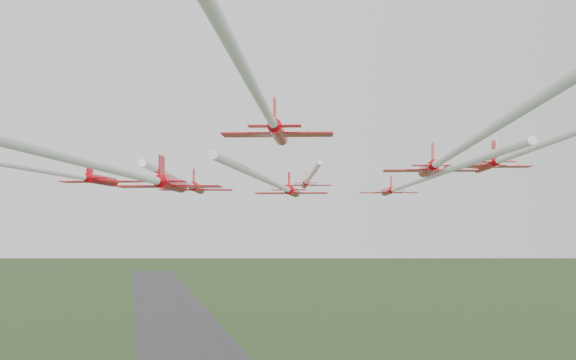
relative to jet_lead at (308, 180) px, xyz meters
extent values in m
cube|color=#363639|center=(-4.20, 181.64, -51.48)|extent=(38.00, 900.00, 0.04)
cylinder|color=#CD000B|center=(2.06, 10.17, 0.03)|extent=(2.60, 8.04, 1.03)
cone|color=#CD000B|center=(3.03, 14.92, 0.03)|extent=(1.35, 1.87, 1.03)
cone|color=#CD000B|center=(1.16, 5.70, 0.03)|extent=(1.15, 1.29, 0.94)
ellipsoid|color=black|center=(2.44, 12.01, 0.40)|extent=(0.56, 0.95, 0.30)
cube|color=#CD000B|center=(1.91, 9.43, -0.21)|extent=(8.60, 4.04, 0.09)
cube|color=#CD000B|center=(1.33, 6.57, 0.03)|extent=(3.91, 1.85, 0.08)
cube|color=#CD000B|center=(1.37, 6.76, 1.06)|extent=(0.43, 1.68, 1.88)
cylinder|color=white|center=(-2.53, -12.47, -0.02)|extent=(7.72, 35.43, 0.56)
cylinder|color=#CD000B|center=(-16.91, -5.41, -1.66)|extent=(3.05, 9.42, 1.21)
cone|color=#CD000B|center=(-15.79, 0.15, -1.66)|extent=(1.58, 2.19, 1.21)
cone|color=#CD000B|center=(-17.98, -10.65, -1.66)|extent=(1.34, 1.52, 1.10)
ellipsoid|color=black|center=(-16.48, -3.25, -1.22)|extent=(0.66, 1.12, 0.35)
cube|color=#CD000B|center=(-17.09, -6.27, -1.94)|extent=(10.08, 4.74, 0.11)
cube|color=#CD000B|center=(-17.77, -9.62, -1.66)|extent=(4.58, 2.17, 0.09)
cube|color=#CD000B|center=(-17.73, -9.41, -0.45)|extent=(0.50, 1.97, 2.20)
cylinder|color=white|center=(-21.51, -28.07, -1.72)|extent=(7.47, 33.77, 0.66)
cylinder|color=#CD000B|center=(9.64, -8.01, -1.92)|extent=(2.67, 7.78, 1.00)
cone|color=#CD000B|center=(10.66, -3.43, -1.92)|extent=(1.34, 1.82, 1.00)
cone|color=#CD000B|center=(8.67, -12.32, -1.92)|extent=(1.13, 1.27, 0.91)
ellipsoid|color=black|center=(10.03, -6.23, -1.56)|extent=(0.56, 0.93, 0.29)
cube|color=#CD000B|center=(9.48, -8.72, -2.15)|extent=(8.34, 4.06, 0.09)
cube|color=#CD000B|center=(8.86, -11.48, -1.92)|extent=(3.80, 1.86, 0.07)
cube|color=#CD000B|center=(8.90, -11.30, -0.92)|extent=(0.45, 1.62, 1.82)
cylinder|color=white|center=(2.45, -40.12, -1.97)|extent=(12.76, 54.73, 0.55)
cylinder|color=#CD000B|center=(-29.34, -12.36, -1.16)|extent=(3.91, 8.90, 1.16)
cone|color=#CD000B|center=(-27.64, -7.19, -1.16)|extent=(1.70, 2.17, 1.16)
cone|color=#CD000B|center=(-30.94, -17.23, -1.16)|extent=(1.40, 1.53, 1.06)
ellipsoid|color=black|center=(-28.68, -10.35, -0.73)|extent=(0.73, 1.09, 0.34)
cube|color=#CD000B|center=(-29.60, -13.16, -1.42)|extent=(9.69, 5.51, 0.11)
cube|color=#CD000B|center=(-30.62, -16.28, -1.16)|extent=(4.41, 2.52, 0.08)
cube|color=#CD000B|center=(-30.56, -16.08, 0.01)|extent=(0.69, 1.84, 2.11)
cylinder|color=white|center=(-36.36, -33.76, -1.21)|extent=(11.09, 32.16, 0.63)
cylinder|color=#CD000B|center=(-6.71, -19.23, -2.65)|extent=(3.65, 8.24, 1.08)
cone|color=#CD000B|center=(-5.12, -14.45, -2.65)|extent=(1.58, 2.01, 1.08)
cone|color=#CD000B|center=(-8.22, -23.74, -2.65)|extent=(1.30, 1.42, 0.98)
ellipsoid|color=black|center=(-6.09, -17.37, -2.26)|extent=(0.68, 1.01, 0.31)
cube|color=#CD000B|center=(-6.96, -19.98, -2.90)|extent=(8.98, 5.14, 0.10)
cube|color=#CD000B|center=(-7.92, -22.86, -2.65)|extent=(4.09, 2.35, 0.08)
cube|color=#CD000B|center=(-7.86, -22.67, -1.57)|extent=(0.65, 1.70, 1.96)
cylinder|color=white|center=(-14.80, -43.50, -2.70)|extent=(13.39, 38.68, 0.59)
cylinder|color=#CD000B|center=(14.86, -26.80, 0.35)|extent=(3.69, 9.48, 1.23)
cone|color=#CD000B|center=(16.38, -21.25, 0.35)|extent=(1.72, 2.26, 1.23)
cone|color=#CD000B|center=(13.43, -32.02, 0.35)|extent=(1.43, 1.59, 1.12)
ellipsoid|color=black|center=(15.45, -24.64, 0.79)|extent=(0.73, 1.15, 0.36)
cube|color=#CD000B|center=(14.63, -27.66, 0.07)|extent=(10.25, 5.39, 0.11)
cube|color=#CD000B|center=(13.71, -31.00, 0.35)|extent=(4.66, 2.47, 0.09)
cube|color=#CD000B|center=(13.77, -30.78, 1.58)|extent=(0.64, 1.97, 2.23)
cylinder|color=white|center=(8.30, -50.80, 0.29)|extent=(10.60, 36.55, 0.67)
cylinder|color=#CD000B|center=(-21.98, -34.14, -2.80)|extent=(3.71, 9.47, 1.23)
cone|color=#CD000B|center=(-20.45, -28.60, -2.80)|extent=(1.72, 2.26, 1.23)
cone|color=#CD000B|center=(-23.42, -39.35, -2.80)|extent=(1.43, 1.59, 1.12)
ellipsoid|color=black|center=(-21.38, -31.99, -2.36)|extent=(0.73, 1.15, 0.36)
cube|color=#CD000B|center=(-22.21, -35.00, -3.08)|extent=(10.23, 5.41, 0.11)
cube|color=#CD000B|center=(-23.13, -38.33, -2.80)|extent=(4.66, 2.48, 0.09)
cube|color=#CD000B|center=(-23.07, -38.11, -1.58)|extent=(0.64, 1.96, 2.23)
cylinder|color=white|center=(-31.19, -67.49, -2.86)|extent=(15.87, 55.27, 0.67)
cylinder|color=#CD000B|center=(1.39, -41.15, -1.45)|extent=(3.32, 8.13, 1.06)
cone|color=#CD000B|center=(2.78, -36.40, -1.45)|extent=(1.50, 1.96, 1.06)
cone|color=#CD000B|center=(0.07, -45.62, -1.45)|extent=(1.25, 1.38, 0.96)
ellipsoid|color=black|center=(1.93, -39.30, -1.07)|extent=(0.65, 0.99, 0.31)
cube|color=#CD000B|center=(1.17, -41.88, -1.70)|extent=(8.82, 4.79, 0.10)
cube|color=#CD000B|center=(0.33, -44.74, -1.45)|extent=(4.01, 2.19, 0.08)
cube|color=#CD000B|center=(0.38, -44.56, -0.40)|extent=(0.58, 1.69, 1.92)
cylinder|color=white|center=(-7.98, -72.93, -1.50)|extent=(16.36, 53.77, 0.58)
cylinder|color=#CD000B|center=(-15.62, -54.22, -0.22)|extent=(2.93, 7.47, 0.97)
cone|color=#CD000B|center=(-14.41, -49.85, -0.22)|extent=(1.36, 1.79, 0.97)
cone|color=#CD000B|center=(-16.76, -58.33, -0.22)|extent=(1.13, 1.25, 0.88)
ellipsoid|color=black|center=(-15.15, -52.52, 0.14)|extent=(0.58, 0.90, 0.28)
cube|color=#CD000B|center=(-15.81, -54.89, -0.44)|extent=(8.08, 4.27, 0.09)
cube|color=#CD000B|center=(-16.54, -57.53, -0.22)|extent=(3.68, 1.96, 0.07)
cube|color=#CD000B|center=(-16.49, -57.36, 0.75)|extent=(0.51, 1.55, 1.76)
camera|label=1|loc=(-25.81, -103.96, -6.81)|focal=45.00mm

